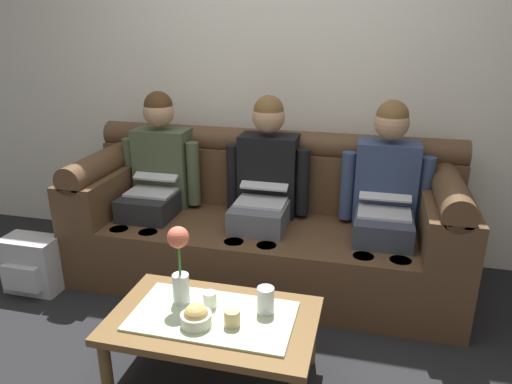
{
  "coord_description": "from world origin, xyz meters",
  "views": [
    {
      "loc": [
        0.65,
        -1.68,
        1.66
      ],
      "look_at": [
        0.03,
        0.81,
        0.73
      ],
      "focal_mm": 33.43,
      "sensor_mm": 36.0,
      "label": 1
    }
  ],
  "objects": [
    {
      "name": "couch",
      "position": [
        0.0,
        1.17,
        0.37
      ],
      "size": [
        2.5,
        0.88,
        0.96
      ],
      "color": "#513823",
      "rests_on": "ground_plane"
    },
    {
      "name": "back_wall_patterned",
      "position": [
        0.0,
        1.7,
        1.45
      ],
      "size": [
        6.0,
        0.12,
        2.9
      ],
      "primitive_type": "cube",
      "color": "silver",
      "rests_on": "ground_plane"
    },
    {
      "name": "person_left",
      "position": [
        -0.76,
        1.17,
        0.66
      ],
      "size": [
        0.56,
        0.67,
        1.22
      ],
      "color": "#232326",
      "rests_on": "ground_plane"
    },
    {
      "name": "cup_far_center",
      "position": [
        0.11,
        0.05,
        0.41
      ],
      "size": [
        0.07,
        0.07,
        0.08
      ],
      "primitive_type": "cylinder",
      "color": "#DBB77A",
      "rests_on": "coffee_table"
    },
    {
      "name": "flower_vase",
      "position": [
        -0.18,
        0.17,
        0.59
      ],
      "size": [
        0.1,
        0.1,
        0.4
      ],
      "color": "silver",
      "rests_on": "coffee_table"
    },
    {
      "name": "backpack_left",
      "position": [
        -1.41,
        0.61,
        0.18
      ],
      "size": [
        0.35,
        0.25,
        0.37
      ],
      "color": "#B7B7BC",
      "rests_on": "ground_plane"
    },
    {
      "name": "snack_bowl",
      "position": [
        -0.05,
        0.01,
        0.41
      ],
      "size": [
        0.14,
        0.14,
        0.11
      ],
      "color": "silver",
      "rests_on": "coffee_table"
    },
    {
      "name": "person_right",
      "position": [
        0.76,
        1.17,
        0.66
      ],
      "size": [
        0.56,
        0.67,
        1.22
      ],
      "color": "#383D4C",
      "rests_on": "ground_plane"
    },
    {
      "name": "coffee_table",
      "position": [
        0.0,
        0.1,
        0.32
      ],
      "size": [
        0.97,
        0.59,
        0.37
      ],
      "color": "brown",
      "rests_on": "ground_plane"
    },
    {
      "name": "cup_near_left",
      "position": [
        0.23,
        0.18,
        0.44
      ],
      "size": [
        0.08,
        0.08,
        0.13
      ],
      "primitive_type": "cylinder",
      "color": "silver",
      "rests_on": "coffee_table"
    },
    {
      "name": "person_middle",
      "position": [
        0.0,
        1.17,
        0.66
      ],
      "size": [
        0.56,
        0.67,
        1.22
      ],
      "color": "#595B66",
      "rests_on": "ground_plane"
    },
    {
      "name": "cup_near_right",
      "position": [
        -0.03,
        0.16,
        0.41
      ],
      "size": [
        0.06,
        0.06,
        0.08
      ],
      "primitive_type": "cylinder",
      "color": "white",
      "rests_on": "coffee_table"
    }
  ]
}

